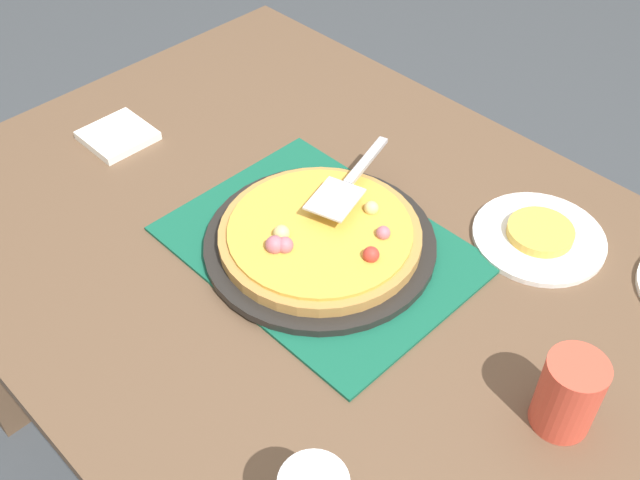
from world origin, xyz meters
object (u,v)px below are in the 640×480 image
cup_near (568,394)px  napkin_stack (118,136)px  served_slice_right (540,232)px  pizza_pan (320,243)px  pizza (320,235)px  plate_far_right (539,237)px  pizza_server (348,182)px

cup_near → napkin_stack: 0.95m
served_slice_right → napkin_stack: 0.81m
pizza_pan → cup_near: size_ratio=3.17×
pizza_pan → pizza: 0.02m
plate_far_right → napkin_stack: 0.81m
pizza_pan → pizza_server: pizza_server is taller
plate_far_right → pizza_server: bearing=34.0°
pizza_server → napkin_stack: (0.46, 0.16, -0.06)m
pizza_pan → served_slice_right: served_slice_right is taller
plate_far_right → cup_near: 0.35m
served_slice_right → cup_near: bearing=127.8°
plate_far_right → napkin_stack: bearing=25.1°
served_slice_right → cup_near: 0.35m
pizza → napkin_stack: (0.49, 0.07, -0.03)m
pizza_pan → napkin_stack: bearing=7.8°
served_slice_right → plate_far_right: bearing=0.0°
napkin_stack → cup_near: bearing=-176.0°
pizza → served_slice_right: 0.37m
pizza → cup_near: 0.45m
pizza_pan → napkin_stack: (0.49, 0.07, -0.01)m
pizza_pan → napkin_stack: pizza_pan is taller
plate_far_right → napkin_stack: (0.73, 0.34, 0.00)m
plate_far_right → napkin_stack: size_ratio=1.83×
pizza_server → napkin_stack: bearing=19.2°
pizza → pizza_server: 0.11m
pizza → pizza_server: (0.03, -0.09, 0.04)m
pizza → cup_near: size_ratio=2.75×
pizza_pan → plate_far_right: bearing=-131.2°
pizza_pan → plate_far_right: (-0.24, -0.27, -0.01)m
pizza_pan → cup_near: bearing=179.9°
pizza → pizza_server: pizza_server is taller
pizza_server → pizza: bearing=106.8°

